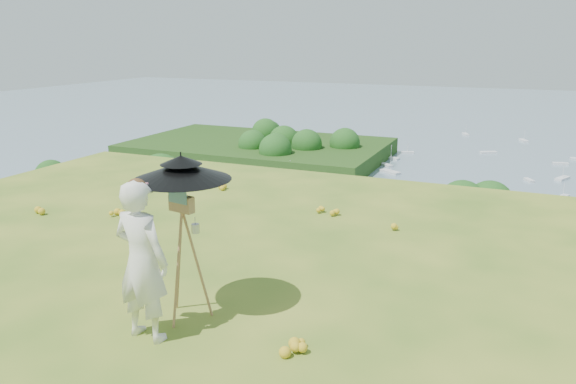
% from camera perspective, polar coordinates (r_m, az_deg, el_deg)
% --- Properties ---
extents(ground, '(14.00, 14.00, 0.00)m').
position_cam_1_polar(ground, '(8.44, -13.09, -8.15)').
color(ground, '#436B1E').
rests_on(ground, ground).
extents(shoreline_tier, '(170.00, 28.00, 8.00)m').
position_cam_1_polar(shoreline_tier, '(90.31, 18.24, -11.29)').
color(shoreline_tier, '#736A5C').
rests_on(shoreline_tier, bay_water).
extents(bay_water, '(700.00, 700.00, 0.00)m').
position_cam_1_polar(bay_water, '(249.03, 22.01, 5.62)').
color(bay_water, slate).
rests_on(bay_water, ground).
extents(peninsula, '(90.00, 60.00, 12.00)m').
position_cam_1_polar(peninsula, '(182.69, -3.02, 5.14)').
color(peninsula, '#183A0F').
rests_on(peninsula, bay_water).
extents(slope_trees, '(110.00, 50.00, 6.00)m').
position_cam_1_polar(slope_trees, '(45.31, 15.46, -9.08)').
color(slope_trees, '#174C18').
rests_on(slope_trees, forest_slope).
extents(harbor_town, '(110.00, 22.00, 5.00)m').
position_cam_1_polar(harbor_town, '(87.68, 18.60, -7.48)').
color(harbor_town, beige).
rests_on(harbor_town, shoreline_tier).
extents(moored_boats, '(140.00, 140.00, 0.70)m').
position_cam_1_polar(moored_boats, '(172.07, 16.97, 2.27)').
color(moored_boats, silver).
rests_on(moored_boats, bay_water).
extents(wildflowers, '(10.00, 10.50, 0.12)m').
position_cam_1_polar(wildflowers, '(8.60, -12.13, -7.20)').
color(wildflowers, gold).
rests_on(wildflowers, ground).
extents(painter, '(0.71, 0.50, 1.87)m').
position_cam_1_polar(painter, '(6.45, -14.63, -6.80)').
color(painter, white).
rests_on(painter, ground).
extents(field_easel, '(0.74, 0.74, 1.69)m').
position_cam_1_polar(field_easel, '(6.84, -10.51, -6.07)').
color(field_easel, '#915F3C').
rests_on(field_easel, ground).
extents(sun_umbrella, '(1.24, 1.24, 0.67)m').
position_cam_1_polar(sun_umbrella, '(6.59, -10.72, 1.16)').
color(sun_umbrella, black).
rests_on(sun_umbrella, field_easel).
extents(painter_cap, '(0.22, 0.26, 0.10)m').
position_cam_1_polar(painter_cap, '(6.18, -15.18, 0.78)').
color(painter_cap, pink).
rests_on(painter_cap, painter).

